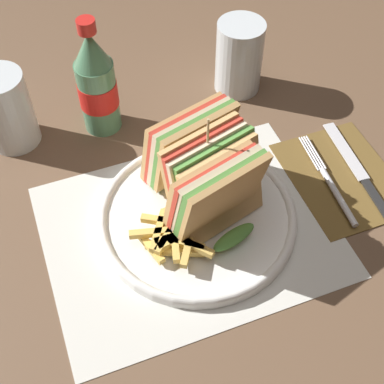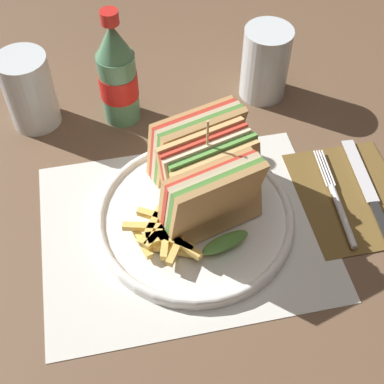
{
  "view_description": "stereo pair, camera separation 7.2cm",
  "coord_description": "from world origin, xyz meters",
  "px_view_note": "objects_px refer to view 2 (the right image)",
  "views": [
    {
      "loc": [
        -0.19,
        -0.38,
        0.6
      ],
      "look_at": [
        -0.03,
        0.04,
        0.04
      ],
      "focal_mm": 50.0,
      "sensor_mm": 36.0,
      "label": 1
    },
    {
      "loc": [
        -0.12,
        -0.4,
        0.6
      ],
      "look_at": [
        -0.03,
        0.04,
        0.04
      ],
      "focal_mm": 50.0,
      "sensor_mm": 36.0,
      "label": 2
    }
  ],
  "objects_px": {
    "club_sandwich": "(205,175)",
    "glass_near": "(265,63)",
    "knife": "(369,193)",
    "coke_bottle_near": "(117,75)",
    "fork": "(339,205)",
    "glass_far": "(30,95)",
    "plate_main": "(195,217)"
  },
  "relations": [
    {
      "from": "club_sandwich",
      "to": "glass_near",
      "type": "height_order",
      "value": "club_sandwich"
    },
    {
      "from": "knife",
      "to": "coke_bottle_near",
      "type": "xyz_separation_m",
      "value": [
        -0.32,
        0.23,
        0.08
      ]
    },
    {
      "from": "glass_near",
      "to": "fork",
      "type": "bearing_deg",
      "value": -82.14
    },
    {
      "from": "coke_bottle_near",
      "to": "glass_far",
      "type": "distance_m",
      "value": 0.14
    },
    {
      "from": "club_sandwich",
      "to": "knife",
      "type": "xyz_separation_m",
      "value": [
        0.24,
        -0.02,
        -0.07
      ]
    },
    {
      "from": "glass_near",
      "to": "glass_far",
      "type": "bearing_deg",
      "value": 178.87
    },
    {
      "from": "fork",
      "to": "coke_bottle_near",
      "type": "bearing_deg",
      "value": 141.68
    },
    {
      "from": "plate_main",
      "to": "club_sandwich",
      "type": "distance_m",
      "value": 0.07
    },
    {
      "from": "coke_bottle_near",
      "to": "glass_far",
      "type": "relative_size",
      "value": 1.57
    },
    {
      "from": "fork",
      "to": "coke_bottle_near",
      "type": "relative_size",
      "value": 0.91
    },
    {
      "from": "fork",
      "to": "glass_near",
      "type": "relative_size",
      "value": 1.44
    },
    {
      "from": "coke_bottle_near",
      "to": "plate_main",
      "type": "bearing_deg",
      "value": -72.62
    },
    {
      "from": "knife",
      "to": "glass_far",
      "type": "relative_size",
      "value": 1.65
    },
    {
      "from": "fork",
      "to": "glass_near",
      "type": "xyz_separation_m",
      "value": [
        -0.04,
        0.26,
        0.05
      ]
    },
    {
      "from": "club_sandwich",
      "to": "glass_near",
      "type": "bearing_deg",
      "value": 56.41
    },
    {
      "from": "club_sandwich",
      "to": "coke_bottle_near",
      "type": "distance_m",
      "value": 0.23
    },
    {
      "from": "plate_main",
      "to": "glass_far",
      "type": "distance_m",
      "value": 0.32
    },
    {
      "from": "knife",
      "to": "glass_near",
      "type": "distance_m",
      "value": 0.27
    },
    {
      "from": "coke_bottle_near",
      "to": "fork",
      "type": "bearing_deg",
      "value": -42.46
    },
    {
      "from": "plate_main",
      "to": "club_sandwich",
      "type": "xyz_separation_m",
      "value": [
        0.02,
        0.02,
        0.07
      ]
    },
    {
      "from": "glass_near",
      "to": "glass_far",
      "type": "height_order",
      "value": "same"
    },
    {
      "from": "club_sandwich",
      "to": "glass_near",
      "type": "relative_size",
      "value": 1.65
    },
    {
      "from": "club_sandwich",
      "to": "fork",
      "type": "distance_m",
      "value": 0.2
    },
    {
      "from": "knife",
      "to": "glass_near",
      "type": "relative_size",
      "value": 1.65
    },
    {
      "from": "fork",
      "to": "glass_near",
      "type": "bearing_deg",
      "value": 101.99
    },
    {
      "from": "coke_bottle_near",
      "to": "glass_far",
      "type": "height_order",
      "value": "coke_bottle_near"
    },
    {
      "from": "plate_main",
      "to": "glass_near",
      "type": "relative_size",
      "value": 2.22
    },
    {
      "from": "fork",
      "to": "knife",
      "type": "bearing_deg",
      "value": 19.45
    },
    {
      "from": "knife",
      "to": "plate_main",
      "type": "bearing_deg",
      "value": -177.04
    },
    {
      "from": "knife",
      "to": "coke_bottle_near",
      "type": "distance_m",
      "value": 0.41
    },
    {
      "from": "club_sandwich",
      "to": "knife",
      "type": "distance_m",
      "value": 0.25
    },
    {
      "from": "club_sandwich",
      "to": "fork",
      "type": "bearing_deg",
      "value": -10.78
    }
  ]
}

